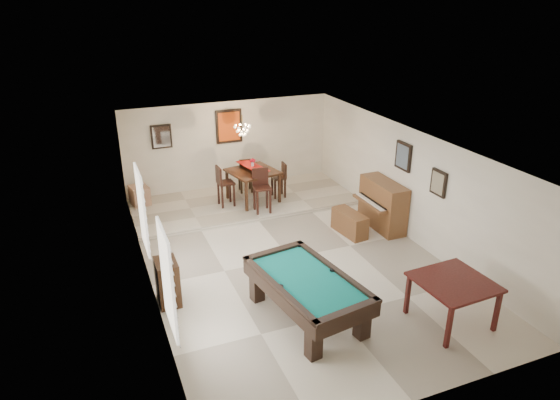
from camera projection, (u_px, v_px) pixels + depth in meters
ground_plane at (290, 258)px, 10.99m from camera, size 6.00×9.00×0.02m
wall_back at (229, 146)px, 14.33m from camera, size 6.00×0.04×2.60m
wall_front at (423, 327)px, 6.64m from camera, size 6.00×0.04×2.60m
wall_left at (145, 227)px, 9.45m from camera, size 0.04×9.00×2.60m
wall_right at (410, 185)px, 11.52m from camera, size 0.04×9.00×2.60m
ceiling at (291, 144)px, 9.98m from camera, size 6.00×9.00×0.04m
dining_step at (244, 202)px, 13.74m from camera, size 6.00×2.50×0.12m
window_left_front at (167, 280)px, 7.54m from camera, size 0.06×1.00×1.70m
window_left_rear at (142, 210)px, 9.93m from camera, size 0.06×1.00×1.70m
pool_table at (307, 298)px, 8.85m from camera, size 1.65×2.56×0.79m
square_table at (451, 301)px, 8.72m from camera, size 1.27×1.27×0.84m
upright_piano at (378, 205)px, 12.16m from camera, size 0.80×1.43×1.19m
piano_bench at (350, 223)px, 11.98m from camera, size 0.51×1.05×0.56m
apothecary_chest at (168, 282)px, 9.26m from camera, size 0.39×0.58×0.88m
dining_table at (253, 183)px, 13.51m from camera, size 1.41×1.41×0.98m
flower_vase at (253, 162)px, 13.27m from camera, size 0.15×0.15×0.22m
dining_chair_south at (262, 191)px, 12.79m from camera, size 0.46×0.46×1.14m
dining_chair_north at (245, 174)px, 14.12m from camera, size 0.42×0.42×1.01m
dining_chair_west at (226, 186)px, 13.18m from camera, size 0.43×0.43×1.10m
dining_chair_east at (279, 180)px, 13.77m from camera, size 0.38×0.38×0.96m
corner_bench at (140, 195)px, 13.38m from camera, size 0.54×0.63×0.50m
chandelier at (242, 126)px, 12.87m from camera, size 0.44×0.44×0.60m
back_painting at (229, 126)px, 14.06m from camera, size 0.75×0.06×0.95m
back_mirror at (161, 137)px, 13.45m from camera, size 0.55×0.06×0.65m
right_picture_upper at (403, 156)px, 11.53m from camera, size 0.06×0.55×0.65m
right_picture_lower at (439, 183)px, 10.49m from camera, size 0.06×0.45×0.55m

